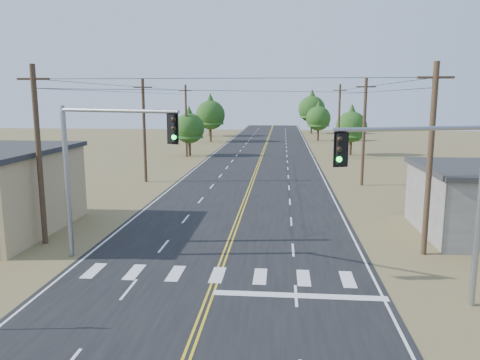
# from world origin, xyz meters

# --- Properties ---
(road) EXTENTS (15.00, 200.00, 0.02)m
(road) POSITION_xyz_m (0.00, 30.00, 0.01)
(road) COLOR black
(road) RESTS_ON ground
(utility_pole_left_near) EXTENTS (1.80, 0.30, 10.00)m
(utility_pole_left_near) POSITION_xyz_m (-10.50, 12.00, 5.12)
(utility_pole_left_near) COLOR #4C3826
(utility_pole_left_near) RESTS_ON ground
(utility_pole_left_mid) EXTENTS (1.80, 0.30, 10.00)m
(utility_pole_left_mid) POSITION_xyz_m (-10.50, 32.00, 5.12)
(utility_pole_left_mid) COLOR #4C3826
(utility_pole_left_mid) RESTS_ON ground
(utility_pole_left_far) EXTENTS (1.80, 0.30, 10.00)m
(utility_pole_left_far) POSITION_xyz_m (-10.50, 52.00, 5.12)
(utility_pole_left_far) COLOR #4C3826
(utility_pole_left_far) RESTS_ON ground
(utility_pole_right_near) EXTENTS (1.80, 0.30, 10.00)m
(utility_pole_right_near) POSITION_xyz_m (10.50, 12.00, 5.12)
(utility_pole_right_near) COLOR #4C3826
(utility_pole_right_near) RESTS_ON ground
(utility_pole_right_mid) EXTENTS (1.80, 0.30, 10.00)m
(utility_pole_right_mid) POSITION_xyz_m (10.50, 32.00, 5.12)
(utility_pole_right_mid) COLOR #4C3826
(utility_pole_right_mid) RESTS_ON ground
(utility_pole_right_far) EXTENTS (1.80, 0.30, 10.00)m
(utility_pole_right_far) POSITION_xyz_m (10.50, 52.00, 5.12)
(utility_pole_right_far) COLOR #4C3826
(utility_pole_right_far) RESTS_ON ground
(signal_mast_left) EXTENTS (6.70, 3.26, 7.83)m
(signal_mast_left) POSITION_xyz_m (-6.05, 9.10, 5.36)
(signal_mast_left) COLOR gray
(signal_mast_left) RESTS_ON ground
(signal_mast_right) EXTENTS (6.05, 2.31, 7.30)m
(signal_mast_right) POSITION_xyz_m (8.83, 5.16, 4.96)
(signal_mast_right) COLOR gray
(signal_mast_right) RESTS_ON ground
(tree_left_near) EXTENTS (4.29, 4.29, 7.15)m
(tree_left_near) POSITION_xyz_m (-10.31, 53.18, 4.37)
(tree_left_near) COLOR #3F2D1E
(tree_left_near) RESTS_ON ground
(tree_left_mid) EXTENTS (5.48, 5.48, 9.13)m
(tree_left_mid) POSITION_xyz_m (-10.65, 75.20, 5.59)
(tree_left_mid) COLOR #3F2D1E
(tree_left_mid) RESTS_ON ground
(tree_left_far) EXTENTS (5.09, 5.09, 8.48)m
(tree_left_far) POSITION_xyz_m (-12.86, 88.16, 5.19)
(tree_left_far) COLOR #3F2D1E
(tree_left_far) RESTS_ON ground
(tree_right_near) EXTENTS (4.45, 4.45, 7.42)m
(tree_right_near) POSITION_xyz_m (12.78, 56.11, 4.54)
(tree_right_near) COLOR #3F2D1E
(tree_right_near) RESTS_ON ground
(tree_right_mid) EXTENTS (4.69, 4.69, 7.82)m
(tree_right_mid) POSITION_xyz_m (9.78, 79.27, 4.78)
(tree_right_mid) COLOR #3F2D1E
(tree_right_mid) RESTS_ON ground
(tree_right_far) EXTENTS (6.14, 6.14, 10.23)m
(tree_right_far) POSITION_xyz_m (9.58, 97.91, 6.26)
(tree_right_far) COLOR #3F2D1E
(tree_right_far) RESTS_ON ground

